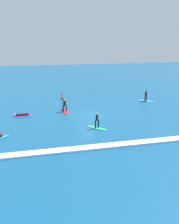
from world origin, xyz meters
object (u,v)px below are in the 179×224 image
at_px(surfer_on_purple_board, 22,115).
at_px(surfer_on_green_board, 97,125).
at_px(marker_buoy, 62,98).
at_px(surfer_on_teal_board, 146,98).
at_px(surfer_on_red_board, 65,108).

height_order(surfer_on_purple_board, surfer_on_green_board, surfer_on_green_board).
distance_m(surfer_on_green_board, marker_buoy, 13.85).
bearing_deg(surfer_on_green_board, surfer_on_teal_board, -93.05).
bearing_deg(surfer_on_red_board, surfer_on_teal_board, -85.28).
xyz_separation_m(surfer_on_purple_board, surfer_on_teal_board, (19.16, 3.30, 0.32)).
xyz_separation_m(surfer_on_green_board, surfer_on_teal_board, (10.52, 9.41, -0.00)).
distance_m(surfer_on_teal_board, surfer_on_red_board, 13.70).
bearing_deg(surfer_on_red_board, surfer_on_green_board, -163.13).
relative_size(surfer_on_purple_board, marker_buoy, 2.21).
height_order(surfer_on_green_board, surfer_on_red_board, surfer_on_red_board).
relative_size(surfer_on_purple_board, surfer_on_red_board, 0.98).
xyz_separation_m(surfer_on_purple_board, surfer_on_red_board, (5.73, 0.61, 0.37)).
xyz_separation_m(surfer_on_purple_board, marker_buoy, (5.98, 7.48, 0.05)).
height_order(surfer_on_red_board, marker_buoy, surfer_on_red_board).
height_order(surfer_on_teal_board, surfer_on_red_board, surfer_on_teal_board).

